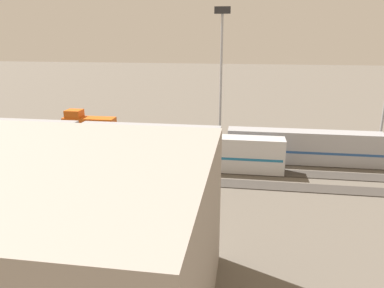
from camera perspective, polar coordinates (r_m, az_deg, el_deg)
name	(u,v)px	position (r m, az deg, el deg)	size (l,w,h in m)	color
ground_plane	(170,157)	(59.66, -3.48, -1.97)	(400.00, 400.00, 0.00)	#60594F
track_bed_0	(181,140)	(69.00, -1.76, 0.70)	(140.00, 2.80, 0.12)	#3D3833
track_bed_1	(176,147)	(64.30, -2.56, -0.51)	(140.00, 2.80, 0.12)	#3D3833
track_bed_2	(170,156)	(59.64, -3.48, -1.92)	(140.00, 2.80, 0.12)	#4C443D
track_bed_3	(163,167)	(55.04, -4.56, -3.56)	(140.00, 2.80, 0.12)	#3D3833
track_bed_4	(155,179)	(50.52, -5.84, -5.49)	(140.00, 2.80, 0.12)	#3D3833
train_on_track_4	(83,161)	(53.19, -16.70, -2.57)	(10.00, 3.00, 5.00)	gold
train_on_track_0	(88,125)	(73.90, -15.88, 2.83)	(10.00, 3.00, 5.00)	#D85914
train_on_track_2	(150,140)	(59.65, -6.65, 0.56)	(119.80, 3.06, 5.00)	#A8AAB2
train_on_track_3	(49,145)	(60.83, -21.43, -0.18)	(71.40, 3.06, 5.00)	silver
light_mast_0	(221,56)	(67.73, 4.63, 13.59)	(2.80, 0.70, 23.79)	#9EA0A5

